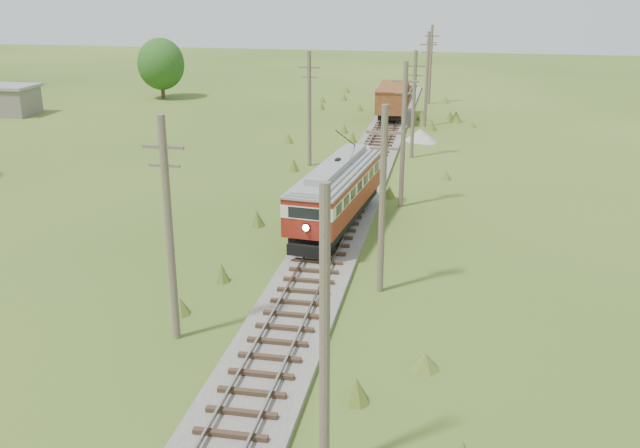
# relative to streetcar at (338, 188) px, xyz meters

# --- Properties ---
(railbed_main) EXTENTS (3.60, 96.00, 0.57)m
(railbed_main) POSITION_rel_streetcar_xyz_m (0.00, 8.11, -2.32)
(railbed_main) COLOR #605B54
(railbed_main) RESTS_ON ground
(streetcar) EXTENTS (3.92, 11.76, 5.32)m
(streetcar) POSITION_rel_streetcar_xyz_m (0.00, 0.00, 0.00)
(streetcar) COLOR black
(streetcar) RESTS_ON ground
(gondola) EXTENTS (2.96, 8.73, 2.88)m
(gondola) POSITION_rel_streetcar_xyz_m (0.00, 33.67, -0.39)
(gondola) COLOR black
(gondola) RESTS_ON ground
(gravel_pile) EXTENTS (2.89, 3.06, 1.05)m
(gravel_pile) POSITION_rel_streetcar_xyz_m (3.45, 24.41, -2.02)
(gravel_pile) COLOR gray
(gravel_pile) RESTS_ON ground
(utility_pole_r_1) EXTENTS (0.30, 0.30, 8.80)m
(utility_pole_r_1) POSITION_rel_streetcar_xyz_m (3.10, -20.89, 1.89)
(utility_pole_r_1) COLOR brown
(utility_pole_r_1) RESTS_ON ground
(utility_pole_r_2) EXTENTS (1.60, 0.30, 8.60)m
(utility_pole_r_2) POSITION_rel_streetcar_xyz_m (3.30, -7.89, 1.92)
(utility_pole_r_2) COLOR brown
(utility_pole_r_2) RESTS_ON ground
(utility_pole_r_3) EXTENTS (1.60, 0.30, 9.00)m
(utility_pole_r_3) POSITION_rel_streetcar_xyz_m (3.20, 5.11, 2.12)
(utility_pole_r_3) COLOR brown
(utility_pole_r_3) RESTS_ON ground
(utility_pole_r_4) EXTENTS (1.60, 0.30, 8.40)m
(utility_pole_r_4) POSITION_rel_streetcar_xyz_m (3.00, 18.11, 1.81)
(utility_pole_r_4) COLOR brown
(utility_pole_r_4) RESTS_ON ground
(utility_pole_r_5) EXTENTS (1.60, 0.30, 8.90)m
(utility_pole_r_5) POSITION_rel_streetcar_xyz_m (3.40, 31.11, 2.07)
(utility_pole_r_5) COLOR brown
(utility_pole_r_5) RESTS_ON ground
(utility_pole_r_6) EXTENTS (1.60, 0.30, 8.70)m
(utility_pole_r_6) POSITION_rel_streetcar_xyz_m (3.20, 44.11, 1.97)
(utility_pole_r_6) COLOR brown
(utility_pole_r_6) RESTS_ON ground
(utility_pole_l_a) EXTENTS (1.60, 0.30, 9.00)m
(utility_pole_l_a) POSITION_rel_streetcar_xyz_m (-4.20, -13.89, 2.12)
(utility_pole_l_a) COLOR brown
(utility_pole_l_a) RESTS_ON ground
(utility_pole_l_b) EXTENTS (1.60, 0.30, 8.60)m
(utility_pole_l_b) POSITION_rel_streetcar_xyz_m (-4.50, 14.11, 1.92)
(utility_pole_l_b) COLOR brown
(utility_pole_l_b) RESTS_ON ground
(tree_mid_a) EXTENTS (5.46, 5.46, 7.03)m
(tree_mid_a) POSITION_rel_streetcar_xyz_m (-28.00, 42.11, 1.51)
(tree_mid_a) COLOR #38281C
(tree_mid_a) RESTS_ON ground
(shed) EXTENTS (6.40, 4.40, 3.10)m
(shed) POSITION_rel_streetcar_xyz_m (-40.00, 29.11, -0.94)
(shed) COLOR slate
(shed) RESTS_ON ground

